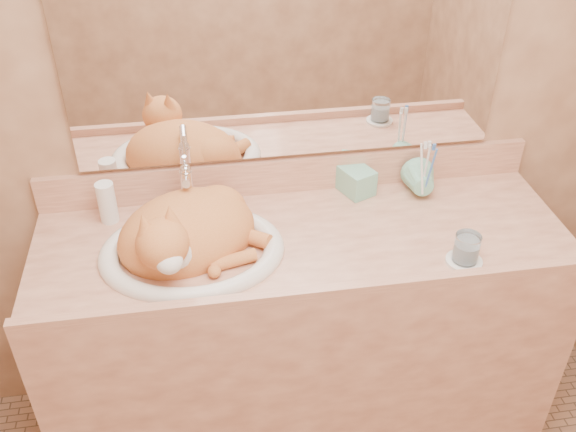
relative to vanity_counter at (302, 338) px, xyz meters
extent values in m
cube|color=brown|center=(0.00, 0.28, 0.82)|extent=(2.40, 0.02, 2.50)
cube|color=white|center=(0.00, 0.26, 0.97)|extent=(1.30, 0.02, 0.80)
imported|color=#7AC3A6|center=(0.24, 0.17, 0.52)|extent=(0.12, 0.12, 0.20)
imported|color=#7AC3A6|center=(0.41, 0.12, 0.48)|extent=(0.12, 0.12, 0.10)
cylinder|color=silver|center=(0.43, -0.19, 0.43)|extent=(0.10, 0.10, 0.01)
cylinder|color=silver|center=(0.43, -0.19, 0.48)|extent=(0.07, 0.07, 0.08)
cylinder|color=white|center=(-0.58, 0.18, 0.49)|extent=(0.06, 0.06, 0.13)
camera|label=1|loc=(-0.29, -1.49, 1.59)|focal=40.00mm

